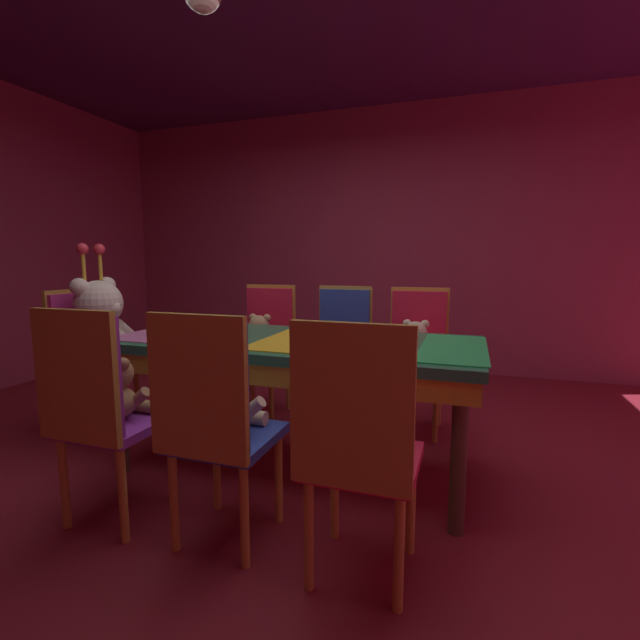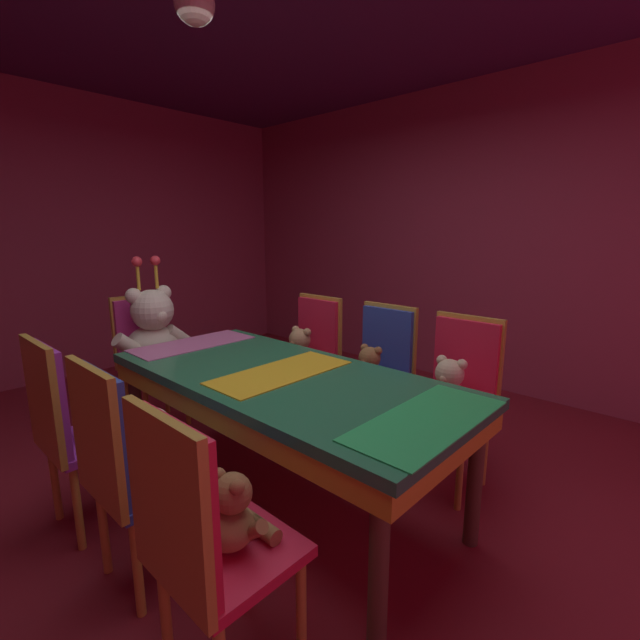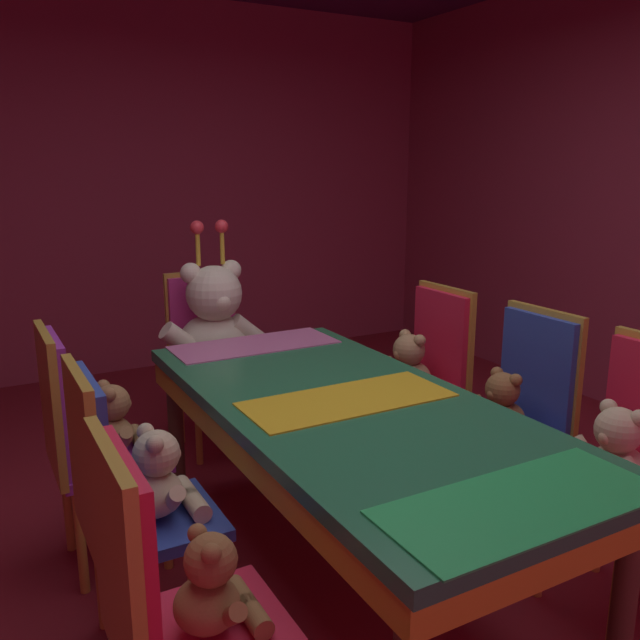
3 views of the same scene
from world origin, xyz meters
name	(u,v)px [view 2 (image 2 of 3)]	position (x,y,z in m)	size (l,w,h in m)	color
ground_plane	(284,500)	(0.00, 0.00, 0.00)	(7.90, 7.90, 0.00)	maroon
wall_back	(60,237)	(0.00, 3.20, 1.40)	(5.20, 0.12, 2.80)	#99334C
wall_right	(491,237)	(2.60, 0.00, 1.40)	(0.12, 6.40, 2.80)	#99334C
banquet_table	(282,389)	(0.00, 0.00, 0.65)	(0.90, 2.02, 0.75)	#26724C
chair_left_0	(194,529)	(-0.86, -0.57, 0.60)	(0.42, 0.41, 0.98)	red
teddy_left_0	(234,514)	(-0.72, -0.57, 0.57)	(0.21, 0.28, 0.26)	olive
chair_left_1	(120,456)	(-0.83, 0.02, 0.60)	(0.42, 0.41, 0.98)	#2D47B2
teddy_left_1	(155,445)	(-0.69, 0.02, 0.59)	(0.25, 0.32, 0.30)	beige
chair_left_2	(65,418)	(-0.86, 0.58, 0.60)	(0.42, 0.41, 0.98)	purple
teddy_left_2	(97,411)	(-0.72, 0.58, 0.58)	(0.24, 0.31, 0.29)	#9E7247
chair_right_0	(460,383)	(0.87, -0.58, 0.60)	(0.42, 0.41, 0.98)	red
teddy_right_0	(448,390)	(0.72, -0.58, 0.60)	(0.26, 0.34, 0.32)	beige
chair_right_1	(382,364)	(0.87, -0.03, 0.60)	(0.42, 0.41, 0.98)	#2D47B2
teddy_right_1	(369,371)	(0.73, -0.03, 0.58)	(0.24, 0.30, 0.29)	olive
chair_right_2	(313,348)	(0.84, 0.58, 0.60)	(0.42, 0.41, 0.98)	red
teddy_right_2	(299,352)	(0.69, 0.58, 0.59)	(0.26, 0.34, 0.32)	tan
throne_chair	(146,346)	(0.00, 1.54, 0.60)	(0.41, 0.42, 0.98)	#CC338C
king_teddy_bear	(155,334)	(0.00, 1.38, 0.72)	(0.64, 0.50, 0.83)	silver
pendant_light	(194,3)	(-0.11, 0.46, 2.55)	(0.20, 0.20, 0.20)	white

